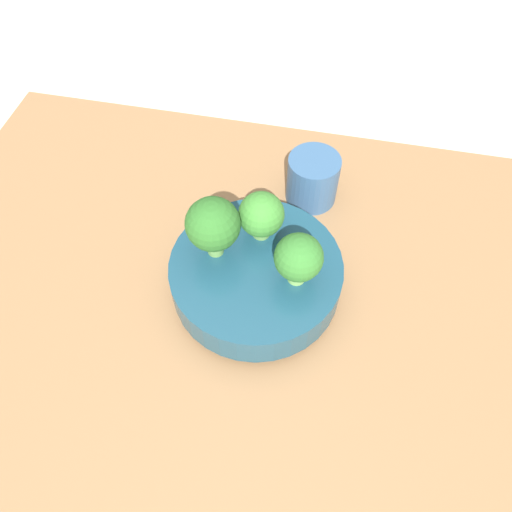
% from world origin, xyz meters
% --- Properties ---
extents(ground_plane, '(6.00, 6.00, 0.00)m').
position_xyz_m(ground_plane, '(0.00, 0.00, 0.00)').
color(ground_plane, beige).
extents(table, '(0.98, 0.74, 0.03)m').
position_xyz_m(table, '(0.00, 0.00, 0.02)').
color(table, olive).
rests_on(table, ground_plane).
extents(bowl, '(0.23, 0.23, 0.06)m').
position_xyz_m(bowl, '(0.03, 0.02, 0.07)').
color(bowl, navy).
rests_on(bowl, table).
extents(broccoli_floret_back, '(0.06, 0.06, 0.07)m').
position_xyz_m(broccoli_floret_back, '(0.03, 0.07, 0.13)').
color(broccoli_floret_back, '#609347').
rests_on(broccoli_floret_back, bowl).
extents(broccoli_floret_right, '(0.06, 0.06, 0.08)m').
position_xyz_m(broccoli_floret_right, '(0.08, 0.01, 0.14)').
color(broccoli_floret_right, '#7AB256').
rests_on(broccoli_floret_right, bowl).
extents(broccoli_floret_left, '(0.07, 0.07, 0.09)m').
position_xyz_m(broccoli_floret_left, '(-0.03, 0.03, 0.15)').
color(broccoli_floret_left, '#609347').
rests_on(broccoli_floret_left, bowl).
extents(cup, '(0.08, 0.08, 0.08)m').
position_xyz_m(cup, '(0.08, 0.21, 0.07)').
color(cup, '#33567F').
rests_on(cup, table).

